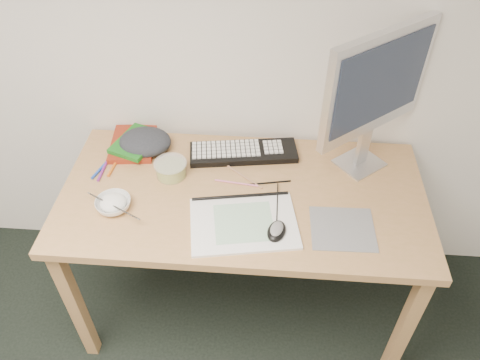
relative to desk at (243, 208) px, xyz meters
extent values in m
plane|color=silver|center=(-0.32, 0.37, 0.63)|extent=(3.60, 0.00, 3.60)
cube|color=tan|center=(-0.65, -0.30, -0.31)|extent=(0.05, 0.05, 0.71)
cube|color=tan|center=(0.65, -0.30, -0.31)|extent=(0.05, 0.05, 0.71)
cube|color=tan|center=(-0.65, 0.30, -0.31)|extent=(0.05, 0.05, 0.71)
cube|color=tan|center=(0.65, 0.30, -0.31)|extent=(0.05, 0.05, 0.71)
cube|color=tan|center=(0.00, 0.00, 0.06)|extent=(1.40, 0.70, 0.03)
cube|color=slate|center=(0.37, -0.15, 0.08)|extent=(0.23, 0.21, 0.00)
cube|color=white|center=(0.01, -0.16, 0.09)|extent=(0.42, 0.33, 0.01)
cube|color=black|center=(-0.01, 0.23, 0.10)|extent=(0.46, 0.21, 0.03)
cube|color=silver|center=(0.46, 0.21, 0.09)|extent=(0.23, 0.23, 0.01)
cube|color=silver|center=(0.46, 0.21, 0.17)|extent=(0.06, 0.05, 0.16)
cube|color=silver|center=(0.46, 0.21, 0.46)|extent=(0.40, 0.34, 0.40)
cube|color=black|center=(0.46, 0.21, 0.47)|extent=(0.35, 0.29, 0.32)
ellipsoid|color=black|center=(0.13, -0.20, 0.11)|extent=(0.09, 0.11, 0.03)
imported|color=white|center=(-0.47, -0.12, 0.10)|extent=(0.15, 0.15, 0.04)
cylinder|color=#B7B7B9|center=(-0.46, -0.15, 0.13)|extent=(0.22, 0.13, 0.02)
cylinder|color=#D7D24B|center=(-0.29, 0.08, 0.11)|extent=(0.16, 0.16, 0.06)
cube|color=maroon|center=(-0.49, 0.25, 0.09)|extent=(0.20, 0.26, 0.02)
cube|color=#196719|center=(-0.47, 0.23, 0.12)|extent=(0.21, 0.25, 0.02)
ellipsoid|color=#26282E|center=(-0.43, 0.23, 0.12)|extent=(0.22, 0.20, 0.08)
cylinder|color=pink|center=(-0.03, 0.05, 0.09)|extent=(0.18, 0.03, 0.01)
cylinder|color=#A47757|center=(0.00, 0.09, 0.09)|extent=(0.15, 0.13, 0.01)
cylinder|color=black|center=(0.10, 0.06, 0.09)|extent=(0.17, 0.04, 0.01)
cylinder|color=#2049B0|center=(-0.58, 0.09, 0.09)|extent=(0.05, 0.12, 0.01)
cylinder|color=#D36318|center=(-0.53, 0.11, 0.09)|extent=(0.02, 0.12, 0.01)
cylinder|color=#772486|center=(-0.57, 0.08, 0.09)|extent=(0.01, 0.12, 0.01)
camera|label=1|loc=(0.09, -1.27, 1.34)|focal=35.00mm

